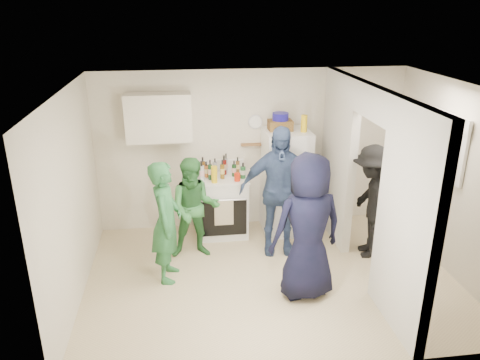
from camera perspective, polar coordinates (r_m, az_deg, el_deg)
name	(u,v)px	position (r m, az deg, el deg)	size (l,w,h in m)	color
floor	(271,277)	(6.34, 3.76, -11.76)	(4.80, 4.80, 0.00)	beige
wall_back	(252,150)	(7.34, 1.43, 3.71)	(4.80, 4.80, 0.00)	silver
wall_front	(311,261)	(4.29, 8.61, -9.72)	(4.80, 4.80, 0.00)	silver
wall_left	(71,200)	(5.81, -19.87, -2.34)	(3.40, 3.40, 0.00)	silver
wall_right	(455,181)	(6.66, 24.73, -0.10)	(3.40, 3.40, 0.00)	silver
ceiling	(276,88)	(5.42, 4.39, 11.10)	(4.80, 4.80, 0.00)	white
partition_pier_back	(338,158)	(7.08, 11.85, 2.59)	(0.12, 1.20, 2.50)	silver
partition_pier_front	(407,224)	(5.20, 19.65, -5.02)	(0.12, 1.20, 2.50)	silver
partition_header	(375,103)	(5.83, 16.12, 9.02)	(0.12, 1.00, 0.40)	silver
stove	(222,205)	(7.25, -2.26, -3.11)	(0.79, 0.66, 0.94)	white
upper_cabinet	(159,118)	(6.94, -9.89, 7.51)	(0.95, 0.34, 0.70)	silver
fridge	(285,182)	(7.24, 5.56, -0.26)	(0.67, 0.65, 1.64)	white
wicker_basket	(280,125)	(7.00, 4.92, 6.68)	(0.35, 0.25, 0.15)	brown
blue_bowl	(280,116)	(6.97, 4.96, 7.72)	(0.24, 0.24, 0.11)	#1A148E
yellow_cup_stack_top	(304,124)	(6.92, 7.81, 6.83)	(0.09, 0.09, 0.25)	yellow
wall_clock	(255,122)	(7.21, 1.88, 7.10)	(0.22, 0.22, 0.03)	white
spice_shelf	(252,144)	(7.27, 1.50, 4.35)	(0.35, 0.08, 0.03)	olive
nook_window	(450,147)	(6.69, 24.23, 3.70)	(0.03, 0.70, 0.80)	black
nook_window_frame	(449,147)	(6.68, 24.12, 3.70)	(0.04, 0.76, 0.86)	white
nook_valance	(451,121)	(6.59, 24.37, 6.60)	(0.04, 0.82, 0.18)	white
yellow_cup_stack_stove	(214,174)	(6.81, -3.15, 0.68)	(0.09, 0.09, 0.25)	gold
red_cup	(237,177)	(6.89, -0.34, 0.36)	(0.09, 0.09, 0.12)	red
person_green_left	(166,222)	(6.03, -8.99, -5.07)	(0.59, 0.39, 1.61)	#317B41
person_green_center	(195,209)	(6.53, -5.54, -3.49)	(0.71, 0.55, 1.46)	#377E44
person_denim	(278,191)	(6.59, 4.68, -1.30)	(1.10, 0.46, 1.87)	#39547C
person_navy	(308,227)	(5.63, 8.24, -5.74)	(0.89, 0.58, 1.83)	black
person_nook	(371,202)	(6.77, 15.69, -2.58)	(1.05, 0.60, 1.63)	black
bottle_a	(203,166)	(7.12, -4.56, 1.70)	(0.07, 0.07, 0.29)	brown
bottle_b	(210,170)	(6.93, -3.66, 1.27)	(0.06, 0.06, 0.31)	#174723
bottle_c	(215,166)	(7.18, -3.07, 1.72)	(0.06, 0.06, 0.24)	#A1A5AE
bottle_d	(222,169)	(6.96, -2.17, 1.32)	(0.06, 0.06, 0.29)	brown
bottle_e	(226,163)	(7.20, -1.71, 2.07)	(0.06, 0.06, 0.31)	#ABB1BD
bottle_f	(234,168)	(7.06, -0.73, 1.42)	(0.07, 0.07, 0.25)	#143818
bottle_g	(238,165)	(7.20, -0.29, 1.85)	(0.06, 0.06, 0.25)	brown
bottle_h	(202,171)	(6.88, -4.70, 1.11)	(0.08, 0.08, 0.31)	#B3BCC0
bottle_i	(224,165)	(7.13, -1.96, 1.86)	(0.08, 0.08, 0.30)	#57120F
bottle_j	(243,171)	(6.98, 0.36, 1.16)	(0.08, 0.08, 0.24)	#1F5C2C
bottle_k	(206,169)	(7.04, -4.13, 1.31)	(0.07, 0.07, 0.24)	#9F5824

